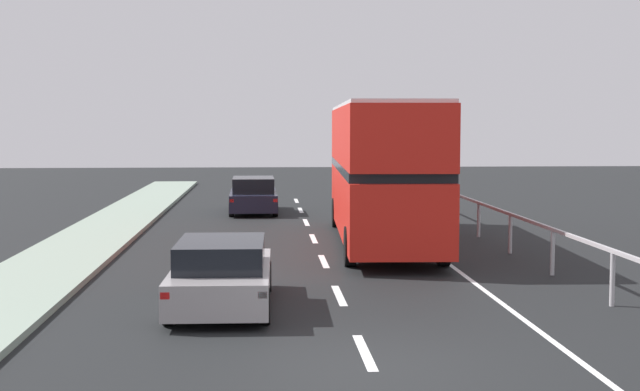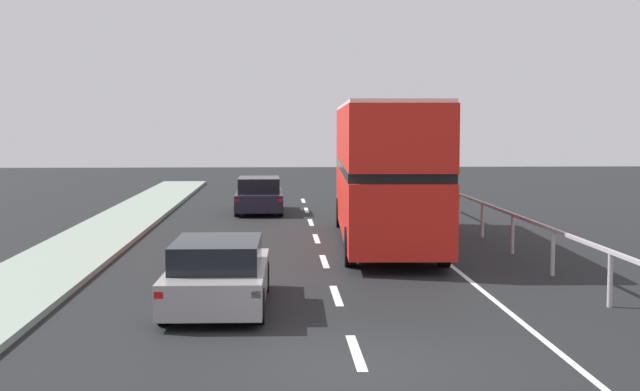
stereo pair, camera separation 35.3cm
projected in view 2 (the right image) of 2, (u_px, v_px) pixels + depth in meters
The scene contains 6 objects.
ground_plane at pixel (360, 367), 12.89m from camera, with size 74.80×120.00×0.10m, color black.
lane_paint_markings at pixel (406, 269), 21.33m from camera, with size 3.28×46.00×0.01m.
bridge_side_railing at pixel (531, 229), 22.03m from camera, with size 0.10×42.00×1.12m.
double_decker_bus_red at pixel (384, 169), 25.66m from camera, with size 3.03×11.49×4.12m.
hatchback_car_near at pixel (218, 274), 16.82m from camera, with size 1.94×4.46×1.33m.
sedan_car_ahead at pixel (259, 196), 35.02m from camera, with size 1.92×4.58×1.43m.
Camera 2 is at (-1.22, -12.59, 3.52)m, focal length 48.98 mm.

